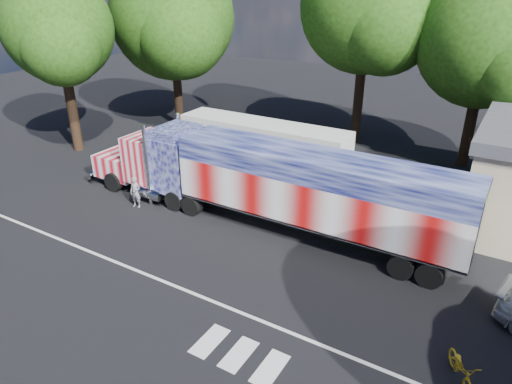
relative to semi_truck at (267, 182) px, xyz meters
The scene contains 10 objects.
ground 4.20m from the semi_truck, 95.43° to the right, with size 100.00×100.00×0.00m, color black.
lane_markings 7.73m from the semi_truck, 79.20° to the right, with size 30.00×2.67×0.01m.
semi_truck is the anchor object (origin of this frame).
coach_bus 7.07m from the semi_truck, 121.58° to the left, with size 11.23×2.61×3.27m.
woman 7.48m from the semi_truck, 164.47° to the right, with size 0.64×0.42×1.75m, color slate.
bicycle 11.75m from the semi_truck, 29.05° to the right, with size 0.64×1.83×0.96m, color gold.
tree_nw_a 19.68m from the semi_truck, 142.70° to the left, with size 10.11×9.62×13.50m.
tree_ne_a 16.73m from the semi_truck, 61.90° to the left, with size 8.70×8.29×12.23m.
tree_w_a 18.50m from the semi_truck, behind, with size 7.52×7.16×12.04m.
tree_n_mid 16.50m from the semi_truck, 91.86° to the left, with size 9.63×9.17×14.31m.
Camera 1 is at (10.39, -14.36, 11.36)m, focal length 32.00 mm.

